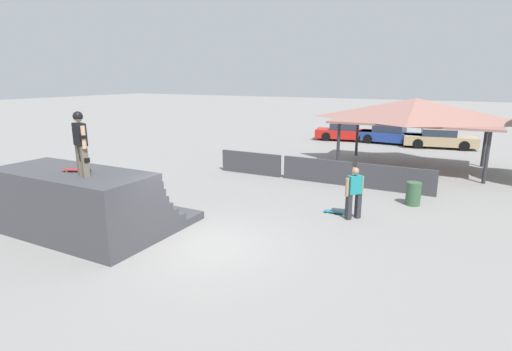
# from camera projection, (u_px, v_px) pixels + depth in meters

# --- Properties ---
(ground_plane) EXTENTS (160.00, 160.00, 0.00)m
(ground_plane) POSITION_uv_depth(u_px,v_px,m) (206.00, 246.00, 11.05)
(ground_plane) COLOR gray
(quarter_pipe_ramp) EXTENTS (4.95, 3.97, 1.94)m
(quarter_pipe_ramp) POSITION_uv_depth(u_px,v_px,m) (84.00, 204.00, 11.88)
(quarter_pipe_ramp) COLOR #424247
(quarter_pipe_ramp) RESTS_ON ground
(skater_on_deck) EXTENTS (0.74, 0.41, 1.73)m
(skater_on_deck) POSITION_uv_depth(u_px,v_px,m) (80.00, 139.00, 10.54)
(skater_on_deck) COLOR #6B6051
(skater_on_deck) RESTS_ON quarter_pipe_ramp
(skateboard_on_deck) EXTENTS (0.79, 0.46, 0.09)m
(skateboard_on_deck) POSITION_uv_depth(u_px,v_px,m) (77.00, 170.00, 11.23)
(skateboard_on_deck) COLOR green
(skateboard_on_deck) RESTS_ON quarter_pipe_ramp
(bystander_walking) EXTENTS (0.52, 0.61, 1.73)m
(bystander_walking) POSITION_uv_depth(u_px,v_px,m) (354.00, 191.00, 12.95)
(bystander_walking) COLOR #2D2D33
(bystander_walking) RESTS_ON ground
(skateboard_on_ground) EXTENTS (0.85, 0.30, 0.09)m
(skateboard_on_ground) POSITION_uv_depth(u_px,v_px,m) (337.00, 212.00, 13.64)
(skateboard_on_ground) COLOR green
(skateboard_on_ground) RESTS_ON ground
(barrier_fence) EXTENTS (9.81, 0.12, 1.05)m
(barrier_fence) POSITION_uv_depth(u_px,v_px,m) (317.00, 170.00, 17.66)
(barrier_fence) COLOR #3D3D42
(barrier_fence) RESTS_ON ground
(pavilion_shelter) EXTENTS (7.75, 4.52, 3.54)m
(pavilion_shelter) POSITION_uv_depth(u_px,v_px,m) (415.00, 111.00, 19.98)
(pavilion_shelter) COLOR #2D2D33
(pavilion_shelter) RESTS_ON ground
(trash_bin) EXTENTS (0.52, 0.52, 0.85)m
(trash_bin) POSITION_uv_depth(u_px,v_px,m) (413.00, 194.00, 14.49)
(trash_bin) COLOR #385B3D
(trash_bin) RESTS_ON ground
(parked_car_red) EXTENTS (4.52, 2.37, 1.27)m
(parked_car_red) POSITION_uv_depth(u_px,v_px,m) (345.00, 132.00, 29.41)
(parked_car_red) COLOR red
(parked_car_red) RESTS_ON ground
(parked_car_blue) EXTENTS (4.54, 2.11, 1.27)m
(parked_car_blue) POSITION_uv_depth(u_px,v_px,m) (390.00, 135.00, 28.00)
(parked_car_blue) COLOR navy
(parked_car_blue) RESTS_ON ground
(parked_car_tan) EXTENTS (4.69, 2.39, 1.27)m
(parked_car_tan) POSITION_uv_depth(u_px,v_px,m) (439.00, 139.00, 26.27)
(parked_car_tan) COLOR tan
(parked_car_tan) RESTS_ON ground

